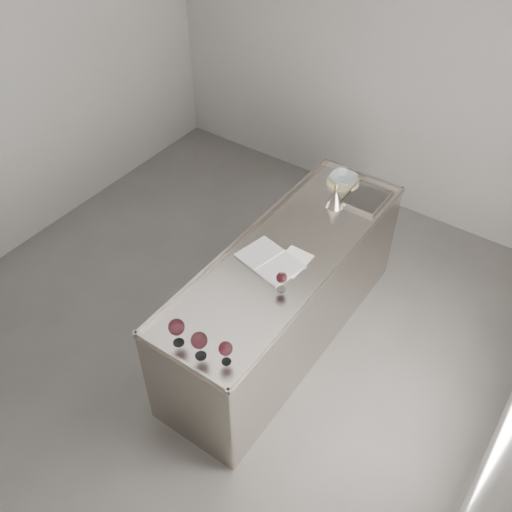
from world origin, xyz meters
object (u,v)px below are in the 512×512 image
Objects in this scene: wine_glass_left at (177,328)px; wine_glass_right at (226,349)px; ceramic_bowl at (343,178)px; wine_funnel at (335,199)px; wine_glass_small at (282,278)px; wine_glass_middle at (199,341)px; counter at (285,297)px; notebook at (270,261)px.

wine_glass_left reaches higher than wine_glass_right.
ceramic_bowl is 0.97× the size of wine_funnel.
wine_glass_small is 1.03m from wine_funnel.
wine_glass_middle is at bearing -97.26° from wine_glass_small.
counter is 1.25m from wine_glass_left.
wine_glass_right reaches higher than ceramic_bowl.
wine_glass_right is (0.22, -1.03, 0.59)m from counter.
notebook is at bearing 107.63° from wine_glass_right.
wine_glass_left is 0.80m from wine_glass_small.
counter is 4.87× the size of notebook.
counter is 1.24m from wine_glass_middle.
notebook is (-0.13, 0.94, -0.14)m from wine_glass_middle.
wine_glass_left is at bearing -95.64° from counter.
wine_glass_right is at bearing 9.46° from wine_glass_left.
wine_glass_right is at bearing -81.23° from ceramic_bowl.
wine_glass_small is (0.17, -0.33, 0.58)m from counter.
wine_funnel is at bearing 98.83° from wine_glass_small.
wine_glass_left is at bearing -80.42° from notebook.
wine_glass_right is 1.73m from wine_funnel.
wine_glass_left is at bearing -170.54° from wine_glass_right.
wine_funnel reaches higher than wine_glass_middle.
wine_funnel is (0.01, 0.69, 0.54)m from counter.
wine_glass_left is 2.08m from ceramic_bowl.
wine_glass_small is 0.31× the size of notebook.
counter is at bearing -90.60° from wine_funnel.
wine_glass_right is 2.05m from ceramic_bowl.
wine_glass_right is (0.33, 0.06, -0.02)m from wine_glass_left.
counter is at bearing 81.65° from notebook.
notebook is (0.05, 0.94, -0.14)m from wine_glass_left.
counter is 1.20m from wine_glass_right.
wine_glass_left is 0.91× the size of wine_funnel.
wine_glass_left is 0.93× the size of ceramic_bowl.
ceramic_bowl is (0.02, 2.08, -0.10)m from wine_glass_left.
counter is 0.69m from wine_glass_small.
ceramic_bowl is 0.33m from wine_funnel.
wine_glass_middle reaches higher than wine_glass_small.
notebook is 1.15m from ceramic_bowl.
wine_glass_small is at bearing -27.47° from notebook.
wine_glass_middle is 1.77m from wine_funnel.
counter reaches higher than notebook.
notebook is (-0.28, 0.88, -0.12)m from wine_glass_right.
wine_glass_right is 1.10× the size of wine_glass_small.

